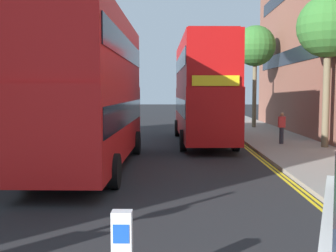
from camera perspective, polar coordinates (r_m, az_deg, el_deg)
name	(u,v)px	position (r m, az deg, el deg)	size (l,w,h in m)	color
sidewalk_right	(312,157)	(18.57, 19.21, -4.07)	(4.00, 80.00, 0.14)	gray
sidewalk_left	(7,156)	(19.08, -21.27, -3.90)	(4.00, 80.00, 0.14)	gray
kerb_line_outer	(273,167)	(16.11, 14.28, -5.51)	(0.10, 56.00, 0.01)	yellow
kerb_line_inner	(269,167)	(16.08, 13.72, -5.52)	(0.10, 56.00, 0.01)	yellow
double_decker_bus_away	(93,86)	(15.54, -10.22, 5.40)	(2.81, 10.81, 5.64)	red
double_decker_bus_oncoming	(202,88)	(22.97, 4.77, 5.23)	(3.10, 10.89, 5.64)	#B20F0F
pedestrian_far	(282,127)	(22.18, 15.37, -0.19)	(0.34, 0.22, 1.62)	#2D2D38
street_tree_mid	(255,47)	(32.23, 11.90, 10.63)	(3.02, 3.02, 7.61)	#6B6047
street_tree_far	(328,28)	(21.63, 21.19, 12.51)	(2.97, 2.97, 7.28)	#6B6047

